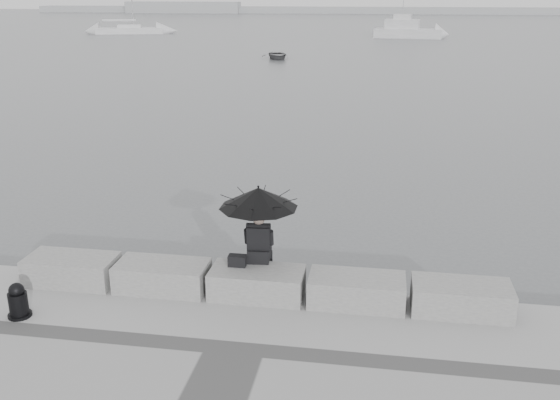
% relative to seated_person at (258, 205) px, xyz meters
% --- Properties ---
extents(ground, '(360.00, 360.00, 0.00)m').
position_rel_seated_person_xyz_m(ground, '(0.04, 0.07, -2.04)').
color(ground, '#4E5153').
rests_on(ground, ground).
extents(stone_block_far_left, '(1.60, 0.80, 0.50)m').
position_rel_seated_person_xyz_m(stone_block_far_left, '(-3.36, -0.38, -1.29)').
color(stone_block_far_left, slate).
rests_on(stone_block_far_left, promenade).
extents(stone_block_left, '(1.60, 0.80, 0.50)m').
position_rel_seated_person_xyz_m(stone_block_left, '(-1.66, -0.38, -1.29)').
color(stone_block_left, slate).
rests_on(stone_block_left, promenade).
extents(stone_block_centre, '(1.60, 0.80, 0.50)m').
position_rel_seated_person_xyz_m(stone_block_centre, '(0.04, -0.38, -1.29)').
color(stone_block_centre, slate).
rests_on(stone_block_centre, promenade).
extents(stone_block_right, '(1.60, 0.80, 0.50)m').
position_rel_seated_person_xyz_m(stone_block_right, '(1.74, -0.38, -1.29)').
color(stone_block_right, slate).
rests_on(stone_block_right, promenade).
extents(stone_block_far_right, '(1.60, 0.80, 0.50)m').
position_rel_seated_person_xyz_m(stone_block_far_right, '(3.44, -0.38, -1.29)').
color(stone_block_far_right, slate).
rests_on(stone_block_far_right, promenade).
extents(seated_person, '(1.37, 1.37, 1.39)m').
position_rel_seated_person_xyz_m(seated_person, '(0.00, 0.00, 0.00)').
color(seated_person, black).
rests_on(seated_person, stone_block_centre).
extents(bag, '(0.31, 0.18, 0.20)m').
position_rel_seated_person_xyz_m(bag, '(-0.33, -0.27, -0.94)').
color(bag, black).
rests_on(bag, stone_block_centre).
extents(mooring_bollard, '(0.38, 0.38, 0.60)m').
position_rel_seated_person_xyz_m(mooring_bollard, '(-3.62, -1.70, -1.29)').
color(mooring_bollard, black).
rests_on(mooring_bollard, promenade).
extents(distant_landmass, '(180.00, 8.00, 2.80)m').
position_rel_seated_person_xyz_m(distant_landmass, '(-8.10, 154.58, -1.14)').
color(distant_landmass, '#929497').
rests_on(distant_landmass, ground).
extents(sailboat_left, '(9.14, 4.73, 12.90)m').
position_rel_seated_person_xyz_m(sailboat_left, '(-31.93, 72.38, -1.53)').
color(sailboat_left, silver).
rests_on(sailboat_left, ground).
extents(motor_cruiser, '(8.39, 3.88, 4.50)m').
position_rel_seated_person_xyz_m(motor_cruiser, '(4.79, 70.37, -1.15)').
color(motor_cruiser, silver).
rests_on(motor_cruiser, ground).
extents(dinghy, '(3.73, 2.52, 0.58)m').
position_rel_seated_person_xyz_m(dinghy, '(-6.97, 43.43, -1.75)').
color(dinghy, slate).
rests_on(dinghy, ground).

